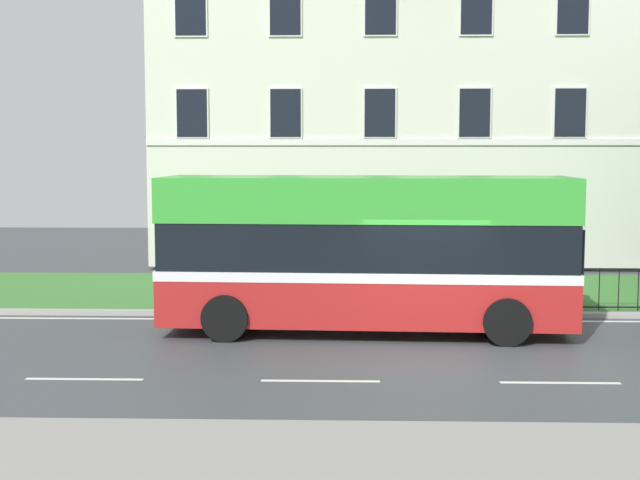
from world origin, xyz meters
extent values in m
cube|color=#3F4448|center=(0.00, 0.00, -0.03)|extent=(60.00, 56.00, 0.06)
cube|color=silver|center=(0.00, 3.65, 0.00)|extent=(54.00, 0.14, 0.01)
cube|color=silver|center=(-6.00, -1.80, 0.00)|extent=(2.00, 0.12, 0.01)
cube|color=silver|center=(-2.00, -1.80, 0.00)|extent=(2.00, 0.12, 0.01)
cube|color=silver|center=(2.00, -1.80, 0.00)|extent=(2.00, 0.12, 0.01)
cube|color=#9E9E99|center=(0.00, 4.12, 0.06)|extent=(57.00, 0.24, 0.12)
cube|color=#3E7934|center=(0.00, 7.36, 0.06)|extent=(57.00, 6.24, 0.12)
cube|color=gray|center=(0.00, -5.50, 0.00)|extent=(57.00, 3.00, 0.01)
cube|color=silver|center=(0.96, 16.20, 5.29)|extent=(17.92, 8.31, 10.34)
cube|color=white|center=(0.96, 12.01, 4.14)|extent=(17.92, 0.06, 0.20)
cube|color=#2D333D|center=(0.96, 12.00, 1.22)|extent=(1.10, 0.06, 2.20)
cube|color=white|center=(-6.50, 12.00, 1.87)|extent=(1.06, 0.04, 1.60)
cube|color=black|center=(-6.50, 11.98, 1.87)|extent=(0.96, 0.03, 1.50)
cube|color=white|center=(-3.52, 12.00, 1.87)|extent=(1.06, 0.04, 1.60)
cube|color=black|center=(-3.52, 11.98, 1.87)|extent=(0.96, 0.03, 1.50)
cube|color=white|center=(-0.53, 12.00, 1.87)|extent=(1.06, 0.04, 1.60)
cube|color=black|center=(-0.53, 11.98, 1.87)|extent=(0.96, 0.03, 1.50)
cube|color=white|center=(2.45, 12.00, 1.87)|extent=(1.06, 0.04, 1.60)
cube|color=black|center=(2.45, 11.98, 1.87)|extent=(0.96, 0.03, 1.50)
cube|color=white|center=(5.44, 12.00, 1.87)|extent=(1.06, 0.04, 1.60)
cube|color=black|center=(5.44, 11.98, 1.87)|extent=(0.96, 0.03, 1.50)
cube|color=white|center=(-6.50, 12.00, 5.05)|extent=(1.06, 0.04, 1.60)
cube|color=black|center=(-6.50, 11.98, 5.05)|extent=(0.96, 0.03, 1.50)
cube|color=white|center=(-3.52, 12.00, 5.05)|extent=(1.06, 0.04, 1.60)
cube|color=black|center=(-3.52, 11.98, 5.05)|extent=(0.96, 0.03, 1.50)
cube|color=white|center=(-0.53, 12.00, 5.05)|extent=(1.06, 0.04, 1.60)
cube|color=black|center=(-0.53, 11.98, 5.05)|extent=(0.96, 0.03, 1.50)
cube|color=white|center=(2.45, 12.00, 5.05)|extent=(1.06, 0.04, 1.60)
cube|color=black|center=(2.45, 11.98, 5.05)|extent=(0.96, 0.03, 1.50)
cube|color=white|center=(5.44, 12.00, 5.05)|extent=(1.06, 0.04, 1.60)
cube|color=black|center=(5.44, 11.98, 5.05)|extent=(0.96, 0.03, 1.50)
cube|color=white|center=(-6.50, 12.00, 8.24)|extent=(1.06, 0.04, 1.60)
cube|color=black|center=(-6.50, 11.98, 8.24)|extent=(0.96, 0.03, 1.50)
cube|color=white|center=(-3.52, 12.00, 8.24)|extent=(1.06, 0.04, 1.60)
cube|color=black|center=(-3.52, 11.98, 8.24)|extent=(0.96, 0.03, 1.50)
cube|color=white|center=(-0.53, 12.00, 8.24)|extent=(1.06, 0.04, 1.60)
cube|color=black|center=(-0.53, 11.98, 8.24)|extent=(0.96, 0.03, 1.50)
cube|color=white|center=(2.45, 12.00, 8.24)|extent=(1.06, 0.04, 1.60)
cube|color=black|center=(2.45, 11.98, 8.24)|extent=(0.96, 0.03, 1.50)
cube|color=white|center=(5.44, 12.00, 8.24)|extent=(1.06, 0.04, 1.60)
cube|color=black|center=(5.44, 11.98, 8.24)|extent=(0.96, 0.03, 1.50)
cube|color=black|center=(0.96, 4.40, 1.07)|extent=(14.04, 0.04, 0.04)
cube|color=black|center=(0.96, 4.40, 0.20)|extent=(14.04, 0.04, 0.04)
cylinder|color=black|center=(-6.06, 4.40, 0.59)|extent=(0.02, 0.02, 0.95)
cylinder|color=black|center=(-5.61, 4.40, 0.59)|extent=(0.02, 0.02, 0.95)
cylinder|color=black|center=(-5.15, 4.40, 0.59)|extent=(0.02, 0.02, 0.95)
cylinder|color=black|center=(-4.70, 4.40, 0.59)|extent=(0.02, 0.02, 0.95)
cylinder|color=black|center=(-4.25, 4.40, 0.59)|extent=(0.02, 0.02, 0.95)
cylinder|color=black|center=(-3.79, 4.40, 0.59)|extent=(0.02, 0.02, 0.95)
cylinder|color=black|center=(-3.34, 4.40, 0.59)|extent=(0.02, 0.02, 0.95)
cylinder|color=black|center=(-2.89, 4.40, 0.59)|extent=(0.02, 0.02, 0.95)
cylinder|color=black|center=(-2.44, 4.40, 0.59)|extent=(0.02, 0.02, 0.95)
cylinder|color=black|center=(-1.98, 4.40, 0.59)|extent=(0.02, 0.02, 0.95)
cylinder|color=black|center=(-1.53, 4.40, 0.59)|extent=(0.02, 0.02, 0.95)
cylinder|color=black|center=(-1.08, 4.40, 0.59)|extent=(0.02, 0.02, 0.95)
cylinder|color=black|center=(-0.62, 4.40, 0.59)|extent=(0.02, 0.02, 0.95)
cylinder|color=black|center=(-0.17, 4.40, 0.59)|extent=(0.02, 0.02, 0.95)
cylinder|color=black|center=(0.28, 4.40, 0.59)|extent=(0.02, 0.02, 0.95)
cylinder|color=black|center=(0.74, 4.40, 0.59)|extent=(0.02, 0.02, 0.95)
cylinder|color=black|center=(1.19, 4.40, 0.59)|extent=(0.02, 0.02, 0.95)
cylinder|color=black|center=(1.64, 4.40, 0.59)|extent=(0.02, 0.02, 0.95)
cylinder|color=black|center=(2.09, 4.40, 0.59)|extent=(0.02, 0.02, 0.95)
cylinder|color=black|center=(2.55, 4.40, 0.59)|extent=(0.02, 0.02, 0.95)
cylinder|color=black|center=(3.00, 4.40, 0.59)|extent=(0.02, 0.02, 0.95)
cylinder|color=black|center=(3.45, 4.40, 0.59)|extent=(0.02, 0.02, 0.95)
cylinder|color=black|center=(3.91, 4.40, 0.59)|extent=(0.02, 0.02, 0.95)
cylinder|color=black|center=(4.36, 4.40, 0.59)|extent=(0.02, 0.02, 0.95)
cylinder|color=black|center=(4.81, 4.40, 0.59)|extent=(0.02, 0.02, 0.95)
cylinder|color=black|center=(5.26, 4.40, 0.59)|extent=(0.02, 0.02, 0.95)
cube|color=#AF201F|center=(-1.15, 2.33, 0.81)|extent=(8.65, 2.77, 1.10)
cube|color=white|center=(-1.15, 2.33, 1.32)|extent=(8.67, 2.79, 0.20)
cube|color=black|center=(-1.15, 2.33, 1.88)|extent=(8.57, 2.73, 1.04)
cube|color=green|center=(-1.15, 2.33, 2.85)|extent=(8.65, 2.77, 0.92)
cube|color=black|center=(3.14, 2.16, 1.82)|extent=(0.14, 2.03, 0.95)
cube|color=black|center=(3.14, 2.16, 2.81)|extent=(0.13, 1.74, 0.59)
cylinder|color=silver|center=(3.17, 2.93, 0.48)|extent=(0.05, 0.20, 0.20)
cylinder|color=silver|center=(3.11, 1.38, 0.48)|extent=(0.05, 0.20, 0.20)
cylinder|color=black|center=(1.71, 3.38, 0.48)|extent=(0.97, 0.34, 0.96)
cylinder|color=black|center=(1.62, 1.06, 0.48)|extent=(0.97, 0.34, 0.96)
cylinder|color=black|center=(-3.93, 3.61, 0.48)|extent=(0.97, 0.34, 0.96)
cylinder|color=black|center=(-4.02, 1.29, 0.48)|extent=(0.97, 0.34, 0.96)
cylinder|color=#4C4742|center=(3.98, 5.33, 0.63)|extent=(0.45, 0.45, 1.02)
ellipsoid|color=black|center=(3.98, 5.33, 1.22)|extent=(0.46, 0.46, 0.16)
camera|label=1|loc=(-1.56, -16.41, 3.84)|focal=49.97mm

